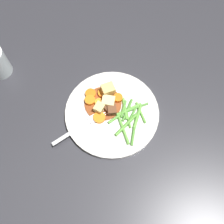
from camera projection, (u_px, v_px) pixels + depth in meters
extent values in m
plane|color=#2D2D33|center=(112.00, 114.00, 0.75)|extent=(3.00, 3.00, 0.00)
cylinder|color=white|center=(112.00, 113.00, 0.74)|extent=(0.26, 0.26, 0.02)
cylinder|color=brown|center=(103.00, 103.00, 0.74)|extent=(0.10, 0.10, 0.00)
cylinder|color=orange|center=(90.00, 100.00, 0.74)|extent=(0.04, 0.04, 0.01)
cylinder|color=orange|center=(118.00, 98.00, 0.74)|extent=(0.03, 0.03, 0.01)
cylinder|color=orange|center=(99.00, 118.00, 0.72)|extent=(0.03, 0.03, 0.01)
cylinder|color=orange|center=(99.00, 103.00, 0.74)|extent=(0.03, 0.03, 0.01)
cylinder|color=orange|center=(91.00, 94.00, 0.75)|extent=(0.04, 0.04, 0.01)
cylinder|color=orange|center=(103.00, 93.00, 0.75)|extent=(0.04, 0.04, 0.01)
cube|color=#DBBC6B|center=(108.00, 90.00, 0.74)|extent=(0.04, 0.04, 0.03)
cube|color=#EAD68C|center=(108.00, 102.00, 0.73)|extent=(0.05, 0.04, 0.03)
cube|color=#E5CC7A|center=(99.00, 108.00, 0.73)|extent=(0.03, 0.03, 0.02)
cube|color=#56331E|center=(107.00, 108.00, 0.73)|extent=(0.02, 0.02, 0.02)
cube|color=brown|center=(113.00, 110.00, 0.72)|extent=(0.04, 0.03, 0.02)
cylinder|color=#66AD42|center=(129.00, 109.00, 0.73)|extent=(0.03, 0.08, 0.01)
cylinder|color=#599E38|center=(126.00, 125.00, 0.72)|extent=(0.01, 0.08, 0.01)
cylinder|color=#66AD42|center=(125.00, 109.00, 0.73)|extent=(0.06, 0.04, 0.01)
cylinder|color=#66AD42|center=(141.00, 113.00, 0.73)|extent=(0.06, 0.03, 0.01)
cylinder|color=#4C8E33|center=(123.00, 109.00, 0.73)|extent=(0.03, 0.05, 0.01)
cylinder|color=#599E38|center=(128.00, 119.00, 0.72)|extent=(0.05, 0.03, 0.01)
cylinder|color=#4C8E33|center=(131.00, 117.00, 0.73)|extent=(0.02, 0.06, 0.01)
cylinder|color=#599E38|center=(120.00, 115.00, 0.73)|extent=(0.02, 0.08, 0.01)
cylinder|color=#4C8E33|center=(133.00, 135.00, 0.70)|extent=(0.04, 0.05, 0.01)
cylinder|color=#4C8E33|center=(136.00, 108.00, 0.74)|extent=(0.03, 0.07, 0.01)
cylinder|color=#66AD42|center=(137.00, 117.00, 0.72)|extent=(0.04, 0.07, 0.01)
cylinder|color=#4C8E33|center=(127.00, 110.00, 0.73)|extent=(0.03, 0.07, 0.01)
cylinder|color=#66AD42|center=(124.00, 130.00, 0.71)|extent=(0.08, 0.04, 0.01)
cube|color=silver|center=(71.00, 133.00, 0.71)|extent=(0.03, 0.12, 0.00)
cube|color=silver|center=(92.00, 120.00, 0.72)|extent=(0.02, 0.02, 0.00)
cylinder|color=silver|center=(103.00, 116.00, 0.73)|extent=(0.01, 0.04, 0.00)
cylinder|color=silver|center=(101.00, 115.00, 0.73)|extent=(0.01, 0.04, 0.00)
cylinder|color=silver|center=(100.00, 113.00, 0.73)|extent=(0.01, 0.04, 0.00)
cylinder|color=silver|center=(99.00, 111.00, 0.73)|extent=(0.01, 0.04, 0.00)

